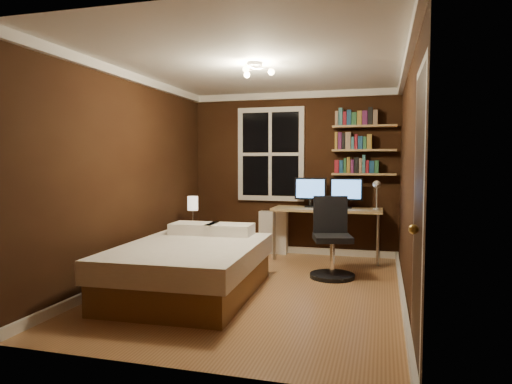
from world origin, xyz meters
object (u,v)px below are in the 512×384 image
(bed, at_px, (191,267))
(monitor_right, at_px, (346,193))
(radiator, at_px, (273,232))
(desk_lamp, at_px, (377,195))
(nightstand, at_px, (193,244))
(office_chair, at_px, (332,247))
(bedside_lamp, at_px, (193,211))
(desk, at_px, (327,212))
(monitor_left, at_px, (310,192))

(bed, relative_size, monitor_right, 4.30)
(radiator, relative_size, desk_lamp, 1.50)
(nightstand, relative_size, office_chair, 0.50)
(radiator, bearing_deg, bedside_lamp, -138.41)
(nightstand, bearing_deg, monitor_right, 29.61)
(desk, xyz_separation_m, office_chair, (0.19, -1.04, -0.31))
(desk, relative_size, desk_lamp, 3.60)
(nightstand, relative_size, bedside_lamp, 1.16)
(desk, xyz_separation_m, desk_lamp, (0.70, -0.14, 0.28))
(bed, relative_size, nightstand, 4.03)
(bedside_lamp, relative_size, desk_lamp, 0.99)
(bedside_lamp, xyz_separation_m, desk, (1.84, 0.67, -0.03))
(bedside_lamp, distance_m, desk_lamp, 2.61)
(bed, relative_size, monitor_left, 4.30)
(nightstand, height_order, office_chair, office_chair)
(radiator, distance_m, desk, 0.95)
(desk, height_order, office_chair, office_chair)
(monitor_left, xyz_separation_m, monitor_right, (0.53, 0.00, 0.00))
(monitor_right, xyz_separation_m, desk_lamp, (0.43, -0.22, -0.00))
(radiator, bearing_deg, bed, -98.64)
(monitor_left, height_order, office_chair, monitor_left)
(desk_lamp, bearing_deg, monitor_right, 153.29)
(desk_lamp, height_order, office_chair, desk_lamp)
(bedside_lamp, xyz_separation_m, monitor_left, (1.58, 0.75, 0.25))
(nightstand, distance_m, desk, 2.00)
(desk, xyz_separation_m, monitor_right, (0.27, 0.08, 0.28))
(office_chair, bearing_deg, nightstand, 154.78)
(desk, xyz_separation_m, monitor_left, (-0.26, 0.08, 0.28))
(bedside_lamp, relative_size, office_chair, 0.44)
(bed, height_order, desk, desk)
(nightstand, bearing_deg, radiator, 51.58)
(bedside_lamp, xyz_separation_m, monitor_right, (2.11, 0.75, 0.25))
(desk, height_order, monitor_left, monitor_left)
(desk, bearing_deg, monitor_left, 162.94)
(office_chair, bearing_deg, desk_lamp, 45.41)
(bedside_lamp, relative_size, radiator, 0.66)
(bedside_lamp, distance_m, monitor_left, 1.77)
(radiator, bearing_deg, desk_lamp, -12.27)
(nightstand, relative_size, desk, 0.32)
(monitor_right, xyz_separation_m, office_chair, (-0.08, -1.12, -0.59))
(bed, distance_m, desk, 2.52)
(bedside_lamp, relative_size, desk, 0.27)
(monitor_right, bearing_deg, bed, -123.41)
(radiator, bearing_deg, desk, -13.19)
(nightstand, distance_m, monitor_right, 2.35)
(monitor_left, bearing_deg, bedside_lamp, -154.56)
(nightstand, height_order, desk, desk)
(bed, bearing_deg, monitor_right, 54.32)
(nightstand, bearing_deg, desk, 30.08)
(bedside_lamp, height_order, desk, bedside_lamp)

